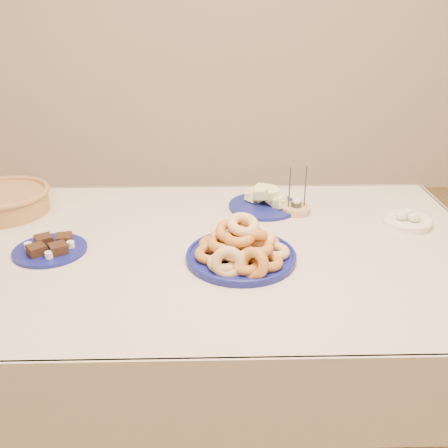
{
  "coord_description": "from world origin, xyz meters",
  "views": [
    {
      "loc": [
        -0.03,
        -1.43,
        1.49
      ],
      "look_at": [
        0.0,
        -0.05,
        0.85
      ],
      "focal_mm": 40.0,
      "sensor_mm": 36.0,
      "label": 1
    }
  ],
  "objects_px": {
    "egg_bowl": "(407,220)",
    "brownie_plate": "(50,248)",
    "wicker_basket": "(3,200)",
    "dining_table": "(224,274)",
    "donut_platter": "(241,249)",
    "candle_holder": "(296,208)",
    "melon_plate": "(265,201)"
  },
  "relations": [
    {
      "from": "candle_holder",
      "to": "melon_plate",
      "type": "bearing_deg",
      "value": 153.49
    },
    {
      "from": "donut_platter",
      "to": "melon_plate",
      "type": "xyz_separation_m",
      "value": [
        0.11,
        0.42,
        -0.02
      ]
    },
    {
      "from": "brownie_plate",
      "to": "candle_holder",
      "type": "relative_size",
      "value": 1.57
    },
    {
      "from": "melon_plate",
      "to": "wicker_basket",
      "type": "distance_m",
      "value": 0.97
    },
    {
      "from": "melon_plate",
      "to": "egg_bowl",
      "type": "xyz_separation_m",
      "value": [
        0.48,
        -0.18,
        -0.01
      ]
    },
    {
      "from": "dining_table",
      "to": "donut_platter",
      "type": "bearing_deg",
      "value": -63.01
    },
    {
      "from": "dining_table",
      "to": "wicker_basket",
      "type": "distance_m",
      "value": 0.87
    },
    {
      "from": "donut_platter",
      "to": "melon_plate",
      "type": "height_order",
      "value": "donut_platter"
    },
    {
      "from": "donut_platter",
      "to": "egg_bowl",
      "type": "height_order",
      "value": "donut_platter"
    },
    {
      "from": "donut_platter",
      "to": "candle_holder",
      "type": "distance_m",
      "value": 0.43
    },
    {
      "from": "dining_table",
      "to": "brownie_plate",
      "type": "height_order",
      "value": "brownie_plate"
    },
    {
      "from": "brownie_plate",
      "to": "wicker_basket",
      "type": "height_order",
      "value": "wicker_basket"
    },
    {
      "from": "dining_table",
      "to": "melon_plate",
      "type": "relative_size",
      "value": 5.91
    },
    {
      "from": "donut_platter",
      "to": "candle_holder",
      "type": "xyz_separation_m",
      "value": [
        0.22,
        0.36,
        -0.02
      ]
    },
    {
      "from": "melon_plate",
      "to": "brownie_plate",
      "type": "distance_m",
      "value": 0.79
    },
    {
      "from": "egg_bowl",
      "to": "dining_table",
      "type": "bearing_deg",
      "value": -167.51
    },
    {
      "from": "brownie_plate",
      "to": "wicker_basket",
      "type": "xyz_separation_m",
      "value": [
        -0.26,
        0.32,
        0.04
      ]
    },
    {
      "from": "donut_platter",
      "to": "wicker_basket",
      "type": "xyz_separation_m",
      "value": [
        -0.86,
        0.39,
        0.01
      ]
    },
    {
      "from": "donut_platter",
      "to": "brownie_plate",
      "type": "height_order",
      "value": "donut_platter"
    },
    {
      "from": "wicker_basket",
      "to": "egg_bowl",
      "type": "xyz_separation_m",
      "value": [
        1.45,
        -0.15,
        -0.03
      ]
    },
    {
      "from": "melon_plate",
      "to": "egg_bowl",
      "type": "height_order",
      "value": "melon_plate"
    },
    {
      "from": "dining_table",
      "to": "melon_plate",
      "type": "bearing_deg",
      "value": 62.74
    },
    {
      "from": "wicker_basket",
      "to": "candle_holder",
      "type": "height_order",
      "value": "candle_holder"
    },
    {
      "from": "brownie_plate",
      "to": "egg_bowl",
      "type": "xyz_separation_m",
      "value": [
        1.19,
        0.17,
        0.01
      ]
    },
    {
      "from": "donut_platter",
      "to": "brownie_plate",
      "type": "distance_m",
      "value": 0.6
    },
    {
      "from": "melon_plate",
      "to": "wicker_basket",
      "type": "relative_size",
      "value": 0.8
    },
    {
      "from": "wicker_basket",
      "to": "candle_holder",
      "type": "distance_m",
      "value": 1.08
    },
    {
      "from": "melon_plate",
      "to": "donut_platter",
      "type": "bearing_deg",
      "value": -105.13
    },
    {
      "from": "dining_table",
      "to": "wicker_basket",
      "type": "height_order",
      "value": "wicker_basket"
    },
    {
      "from": "brownie_plate",
      "to": "wicker_basket",
      "type": "relative_size",
      "value": 0.77
    },
    {
      "from": "egg_bowl",
      "to": "brownie_plate",
      "type": "bearing_deg",
      "value": -171.8
    },
    {
      "from": "egg_bowl",
      "to": "candle_holder",
      "type": "bearing_deg",
      "value": 162.03
    }
  ]
}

